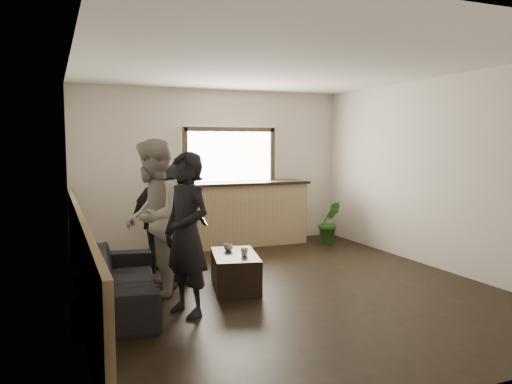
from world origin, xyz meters
name	(u,v)px	position (x,y,z in m)	size (l,w,h in m)	color
ground	(284,286)	(0.00, 0.00, 0.00)	(5.00, 6.00, 0.01)	black
room_shell	(230,174)	(-0.74, 0.00, 1.47)	(5.01, 6.01, 2.80)	silver
bar_counter	(235,210)	(0.30, 2.70, 0.64)	(2.70, 0.68, 2.13)	#A58659
sofa	(119,280)	(-2.07, -0.01, 0.31)	(2.09, 0.82, 0.61)	black
coffee_table	(235,271)	(-0.61, 0.19, 0.22)	(0.54, 0.98, 0.44)	black
cup_a	(228,247)	(-0.62, 0.40, 0.48)	(0.12, 0.12, 0.09)	silver
cup_b	(244,252)	(-0.53, 0.05, 0.48)	(0.10, 0.10, 0.09)	silver
potted_plant	(330,222)	(1.98, 2.19, 0.40)	(0.44, 0.35, 0.79)	#2D6623
person_a	(187,234)	(-1.42, -0.56, 0.87)	(0.64, 0.75, 1.75)	black
person_b	(153,218)	(-1.62, 0.26, 0.95)	(1.00, 1.12, 1.89)	#B2A8A0
person_c	(181,223)	(-1.19, 0.67, 0.79)	(0.87, 1.16, 1.59)	black
person_d	(157,217)	(-1.35, 1.39, 0.78)	(0.99, 0.75, 1.56)	black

